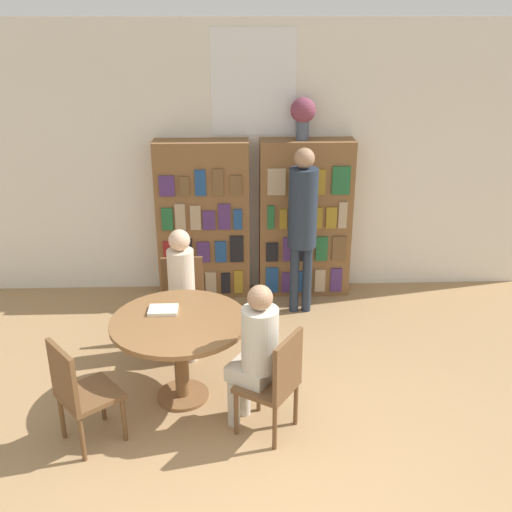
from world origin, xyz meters
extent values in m
cube|color=silver|center=(0.00, 3.64, 1.50)|extent=(6.40, 0.06, 3.00)
cube|color=white|center=(0.00, 3.60, 2.35)|extent=(0.90, 0.01, 1.10)
cube|color=brown|center=(-0.57, 3.45, 0.89)|extent=(1.02, 0.32, 1.78)
cube|color=tan|center=(-0.95, 3.28, 0.21)|extent=(0.11, 0.02, 0.30)
cube|color=brown|center=(-0.79, 3.28, 0.21)|extent=(0.10, 0.02, 0.30)
cube|color=tan|center=(-0.64, 3.28, 0.18)|extent=(0.13, 0.02, 0.23)
cube|color=tan|center=(-0.50, 3.28, 0.19)|extent=(0.12, 0.02, 0.26)
cube|color=black|center=(-0.33, 3.28, 0.18)|extent=(0.10, 0.02, 0.25)
cube|color=olive|center=(-0.19, 3.28, 0.20)|extent=(0.10, 0.02, 0.28)
cube|color=maroon|center=(-0.95, 3.28, 0.57)|extent=(0.14, 0.02, 0.25)
cube|color=black|center=(-0.75, 3.28, 0.59)|extent=(0.10, 0.02, 0.28)
cube|color=#4C2D6B|center=(-0.57, 3.28, 0.57)|extent=(0.14, 0.02, 0.24)
cube|color=navy|center=(-0.38, 3.28, 0.57)|extent=(0.13, 0.02, 0.25)
cube|color=black|center=(-0.20, 3.28, 0.60)|extent=(0.15, 0.02, 0.31)
cube|color=#236638|center=(-0.95, 3.28, 0.96)|extent=(0.12, 0.02, 0.25)
cube|color=tan|center=(-0.81, 3.28, 0.98)|extent=(0.11, 0.02, 0.30)
cube|color=tan|center=(-0.64, 3.28, 0.97)|extent=(0.12, 0.02, 0.28)
cube|color=#4C2D6B|center=(-0.50, 3.28, 0.94)|extent=(0.14, 0.02, 0.21)
cube|color=#4C2D6B|center=(-0.33, 3.28, 0.98)|extent=(0.13, 0.02, 0.29)
cube|color=navy|center=(-0.19, 3.28, 0.95)|extent=(0.09, 0.02, 0.23)
cube|color=#4C2D6B|center=(-0.93, 3.28, 1.33)|extent=(0.16, 0.02, 0.22)
cube|color=brown|center=(-0.75, 3.28, 1.33)|extent=(0.11, 0.02, 0.21)
cube|color=navy|center=(-0.58, 3.28, 1.36)|extent=(0.11, 0.02, 0.28)
cube|color=brown|center=(-0.39, 3.28, 1.36)|extent=(0.12, 0.02, 0.29)
cube|color=brown|center=(-0.20, 3.28, 1.33)|extent=(0.12, 0.02, 0.22)
cube|color=brown|center=(0.57, 3.45, 0.89)|extent=(1.02, 0.32, 1.78)
cube|color=navy|center=(0.19, 3.28, 0.21)|extent=(0.14, 0.02, 0.31)
cube|color=#4C2D6B|center=(0.38, 3.28, 0.18)|extent=(0.16, 0.02, 0.24)
cube|color=navy|center=(0.57, 3.28, 0.19)|extent=(0.15, 0.02, 0.26)
cube|color=tan|center=(0.74, 3.28, 0.20)|extent=(0.12, 0.02, 0.27)
cube|color=#4C2D6B|center=(0.93, 3.28, 0.20)|extent=(0.13, 0.02, 0.29)
cube|color=black|center=(0.19, 3.28, 0.56)|extent=(0.14, 0.02, 0.22)
cube|color=#4C2D6B|center=(0.38, 3.28, 0.59)|extent=(0.13, 0.02, 0.28)
cube|color=black|center=(0.56, 3.28, 0.58)|extent=(0.16, 0.02, 0.26)
cube|color=#236638|center=(0.75, 3.28, 0.59)|extent=(0.13, 0.02, 0.28)
cube|color=brown|center=(0.94, 3.28, 0.59)|extent=(0.15, 0.02, 0.29)
cube|color=#236638|center=(0.17, 3.28, 0.97)|extent=(0.08, 0.02, 0.27)
cube|color=olive|center=(0.31, 3.28, 0.95)|extent=(0.08, 0.02, 0.23)
cube|color=#2D707A|center=(0.45, 3.28, 0.98)|extent=(0.09, 0.02, 0.29)
cube|color=tan|center=(0.57, 3.28, 0.99)|extent=(0.09, 0.02, 0.31)
cube|color=olive|center=(0.70, 3.28, 0.95)|extent=(0.07, 0.02, 0.24)
cube|color=olive|center=(0.84, 3.28, 0.95)|extent=(0.12, 0.02, 0.24)
cube|color=tan|center=(0.96, 3.28, 0.98)|extent=(0.09, 0.02, 0.30)
cube|color=tan|center=(0.23, 3.28, 1.36)|extent=(0.19, 0.02, 0.29)
cube|color=olive|center=(0.45, 3.28, 1.33)|extent=(0.17, 0.02, 0.22)
cube|color=olive|center=(0.69, 3.28, 1.36)|extent=(0.14, 0.02, 0.28)
cube|color=#236638|center=(0.92, 3.28, 1.37)|extent=(0.19, 0.02, 0.31)
cylinder|color=#475166|center=(0.51, 3.45, 1.88)|extent=(0.13, 0.13, 0.20)
sphere|color=brown|center=(0.51, 3.45, 2.09)|extent=(0.27, 0.27, 0.27)
cylinder|color=brown|center=(-0.68, 1.40, 0.01)|extent=(0.44, 0.44, 0.03)
cylinder|color=brown|center=(-0.68, 1.40, 0.37)|extent=(0.12, 0.12, 0.68)
cylinder|color=brown|center=(-0.68, 1.40, 0.73)|extent=(1.12, 1.12, 0.04)
cube|color=brown|center=(-1.31, 0.88, 0.40)|extent=(0.56, 0.56, 0.04)
cube|color=brown|center=(-1.45, 0.77, 0.65)|extent=(0.28, 0.33, 0.45)
cylinder|color=brown|center=(-1.29, 1.12, 0.19)|extent=(0.04, 0.04, 0.38)
cylinder|color=brown|center=(-1.07, 0.85, 0.19)|extent=(0.04, 0.04, 0.38)
cylinder|color=brown|center=(-1.55, 0.90, 0.19)|extent=(0.04, 0.04, 0.38)
cylinder|color=brown|center=(-1.34, 0.64, 0.19)|extent=(0.04, 0.04, 0.38)
cube|color=brown|center=(-0.72, 2.22, 0.40)|extent=(0.42, 0.42, 0.04)
cube|color=brown|center=(-0.73, 2.40, 0.65)|extent=(0.40, 0.06, 0.45)
cylinder|color=brown|center=(-0.54, 2.06, 0.19)|extent=(0.04, 0.04, 0.38)
cylinder|color=brown|center=(-0.88, 2.04, 0.19)|extent=(0.04, 0.04, 0.38)
cylinder|color=brown|center=(-0.56, 2.40, 0.19)|extent=(0.04, 0.04, 0.38)
cylinder|color=brown|center=(-0.90, 2.38, 0.19)|extent=(0.04, 0.04, 0.38)
cube|color=brown|center=(0.01, 0.95, 0.40)|extent=(0.55, 0.55, 0.04)
cube|color=brown|center=(0.16, 0.85, 0.65)|extent=(0.25, 0.36, 0.45)
cylinder|color=brown|center=(-0.22, 0.90, 0.19)|extent=(0.04, 0.04, 0.38)
cylinder|color=brown|center=(-0.04, 1.19, 0.19)|extent=(0.04, 0.04, 0.38)
cylinder|color=brown|center=(0.06, 0.72, 0.19)|extent=(0.04, 0.04, 0.38)
cylinder|color=brown|center=(0.25, 1.00, 0.19)|extent=(0.04, 0.04, 0.38)
cube|color=beige|center=(-0.71, 2.08, 0.48)|extent=(0.26, 0.33, 0.12)
cylinder|color=beige|center=(-0.72, 2.16, 0.79)|extent=(0.25, 0.25, 0.50)
sphere|color=#DBB293|center=(-0.72, 2.16, 1.14)|extent=(0.20, 0.20, 0.20)
cylinder|color=beige|center=(-0.64, 1.97, 0.21)|extent=(0.10, 0.10, 0.42)
cylinder|color=beige|center=(-0.78, 1.96, 0.21)|extent=(0.10, 0.10, 0.42)
cube|color=beige|center=(-0.10, 1.03, 0.48)|extent=(0.42, 0.41, 0.12)
cylinder|color=beige|center=(-0.04, 0.98, 0.79)|extent=(0.28, 0.28, 0.50)
sphere|color=#A37A5B|center=(-0.04, 0.98, 1.14)|extent=(0.19, 0.19, 0.19)
cylinder|color=beige|center=(-0.24, 1.02, 0.21)|extent=(0.10, 0.10, 0.42)
cylinder|color=beige|center=(-0.16, 1.15, 0.21)|extent=(0.10, 0.10, 0.42)
cylinder|color=#232D3D|center=(0.41, 2.94, 0.38)|extent=(0.10, 0.10, 0.76)
cylinder|color=#232D3D|center=(0.55, 2.94, 0.38)|extent=(0.10, 0.10, 0.76)
cylinder|color=#232D3D|center=(0.48, 2.94, 1.18)|extent=(0.30, 0.30, 0.83)
sphere|color=#A37A5B|center=(0.48, 2.94, 1.70)|extent=(0.21, 0.21, 0.21)
cylinder|color=#232D3D|center=(0.57, 3.21, 1.39)|extent=(0.07, 0.30, 0.07)
cube|color=silver|center=(-0.82, 1.54, 0.76)|extent=(0.24, 0.18, 0.03)
camera|label=1|loc=(-0.20, -2.89, 3.08)|focal=42.00mm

